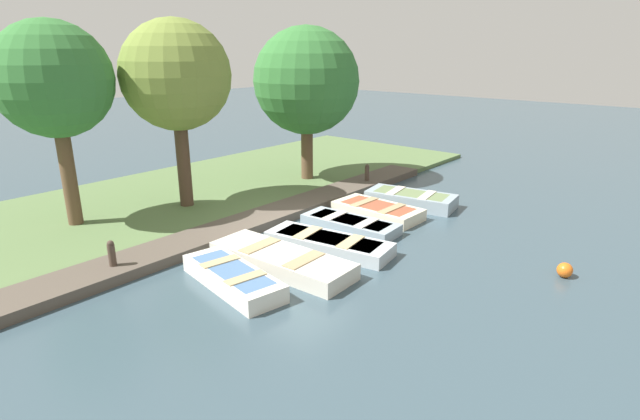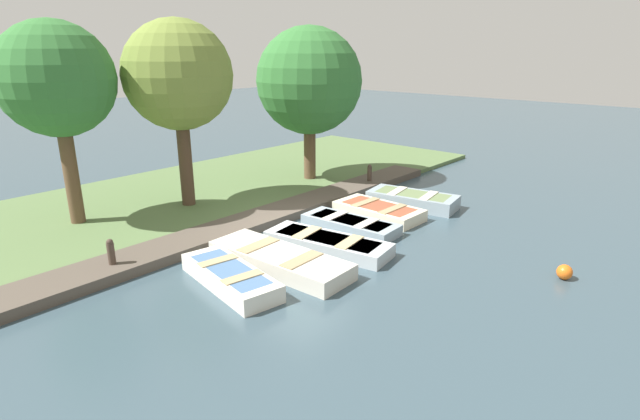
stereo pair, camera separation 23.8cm
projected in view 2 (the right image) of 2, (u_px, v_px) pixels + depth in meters
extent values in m
plane|color=#384C56|center=(301.00, 233.00, 13.63)|extent=(80.00, 80.00, 0.00)
cube|color=#567042|center=(193.00, 196.00, 16.74)|extent=(8.00, 24.00, 0.15)
cube|color=#51473D|center=(265.00, 217.00, 14.50)|extent=(1.22, 15.56, 0.25)
cube|color=silver|center=(230.00, 277.00, 10.60)|extent=(2.89, 1.42, 0.38)
cube|color=#4C709E|center=(230.00, 270.00, 10.54)|extent=(2.37, 1.13, 0.03)
cube|color=tan|center=(242.00, 277.00, 10.14)|extent=(0.43, 0.91, 0.03)
cube|color=tan|center=(218.00, 260.00, 10.93)|extent=(0.43, 0.91, 0.03)
cube|color=beige|center=(280.00, 260.00, 11.45)|extent=(3.62, 1.34, 0.37)
cube|color=beige|center=(279.00, 253.00, 11.40)|extent=(2.96, 1.05, 0.03)
cube|color=tan|center=(302.00, 259.00, 10.99)|extent=(0.40, 1.11, 0.03)
cube|color=tan|center=(258.00, 245.00, 11.80)|extent=(0.40, 1.11, 0.03)
cube|color=#B2BCC1|center=(328.00, 244.00, 12.46)|extent=(3.36, 1.56, 0.33)
cube|color=teal|center=(328.00, 238.00, 12.41)|extent=(2.75, 1.24, 0.03)
cube|color=tan|center=(349.00, 242.00, 12.09)|extent=(0.48, 1.00, 0.03)
cube|color=tan|center=(307.00, 232.00, 12.71)|extent=(0.48, 1.00, 0.03)
cube|color=#8C9EA8|center=(350.00, 225.00, 13.83)|extent=(2.81, 1.18, 0.30)
cube|color=teal|center=(350.00, 220.00, 13.79)|extent=(2.30, 0.93, 0.02)
cube|color=beige|center=(366.00, 223.00, 13.48)|extent=(0.34, 0.94, 0.03)
cube|color=beige|center=(335.00, 215.00, 14.08)|extent=(0.34, 0.94, 0.03)
cube|color=beige|center=(379.00, 211.00, 14.91)|extent=(2.64, 1.30, 0.34)
cube|color=#994C33|center=(379.00, 206.00, 14.86)|extent=(2.17, 1.02, 0.03)
cube|color=tan|center=(393.00, 209.00, 14.53)|extent=(0.29, 1.15, 0.03)
cube|color=tan|center=(365.00, 202.00, 15.17)|extent=(0.29, 1.15, 0.03)
cube|color=#8C9EA8|center=(412.00, 200.00, 15.88)|extent=(2.92, 1.63, 0.42)
cube|color=#6B7F51|center=(413.00, 194.00, 15.82)|extent=(2.39, 1.29, 0.03)
cube|color=beige|center=(429.00, 196.00, 15.55)|extent=(0.46, 1.11, 0.03)
cube|color=beige|center=(397.00, 191.00, 16.07)|extent=(0.46, 1.11, 0.03)
cylinder|color=#47382D|center=(112.00, 259.00, 11.05)|extent=(0.16, 0.16, 0.74)
sphere|color=#47382D|center=(110.00, 242.00, 10.93)|extent=(0.14, 0.14, 0.14)
cylinder|color=#47382D|center=(369.00, 177.00, 17.98)|extent=(0.16, 0.16, 0.74)
sphere|color=#47382D|center=(370.00, 166.00, 17.86)|extent=(0.14, 0.14, 0.14)
sphere|color=orange|center=(565.00, 272.00, 10.88)|extent=(0.34, 0.34, 0.34)
cylinder|color=brown|center=(71.00, 171.00, 13.60)|extent=(0.39, 0.39, 3.24)
sphere|color=#337033|center=(56.00, 79.00, 12.84)|extent=(2.99, 2.99, 2.99)
cylinder|color=#4C3828|center=(185.00, 159.00, 15.19)|extent=(0.40, 0.40, 3.20)
sphere|color=olive|center=(178.00, 75.00, 14.42)|extent=(3.18, 3.18, 3.18)
cylinder|color=brown|center=(310.00, 147.00, 18.41)|extent=(0.43, 0.43, 2.67)
sphere|color=#337033|center=(309.00, 81.00, 17.67)|extent=(3.77, 3.77, 3.77)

